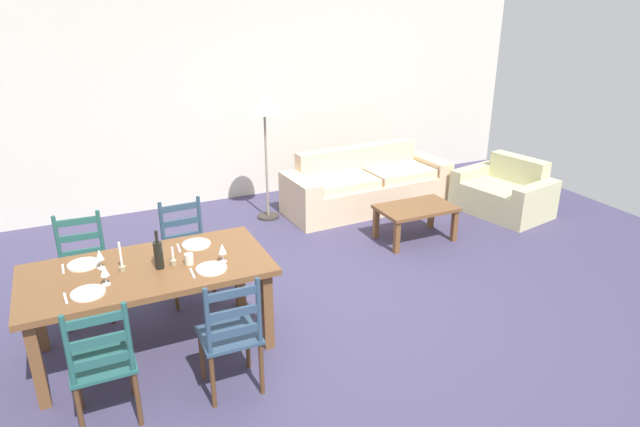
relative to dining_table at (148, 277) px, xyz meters
The scene contains 26 objects.
ground_plane 1.64m from the dining_table, ahead, with size 9.60×9.60×0.02m, color #3E3957.
wall_far 3.74m from the dining_table, 66.12° to the left, with size 9.60×0.16×2.70m, color beige.
dining_table is the anchor object (origin of this frame).
dining_chair_near_left 0.88m from the dining_table, 120.39° to the right, with size 0.42×0.40×0.96m.
dining_chair_near_right 0.92m from the dining_table, 61.31° to the right, with size 0.43×0.41×0.96m.
dining_chair_far_left 0.93m from the dining_table, 119.98° to the left, with size 0.44×0.42×0.96m.
dining_chair_far_right 0.90m from the dining_table, 58.97° to the left, with size 0.43×0.41×0.96m.
dinner_plate_near_left 0.52m from the dining_table, 150.95° to the right, with size 0.24×0.24×0.02m, color white.
fork_near_left 0.66m from the dining_table, 157.38° to the right, with size 0.02×0.17×0.01m, color silver.
dinner_plate_near_right 0.52m from the dining_table, 29.05° to the right, with size 0.24×0.24×0.02m, color white.
fork_near_right 0.40m from the dining_table, 39.81° to the right, with size 0.02×0.17×0.01m, color silver.
dinner_plate_far_left 0.52m from the dining_table, 150.95° to the left, with size 0.24×0.24×0.02m, color white.
fork_far_left 0.66m from the dining_table, 157.38° to the left, with size 0.02×0.17×0.01m, color silver.
dinner_plate_far_right 0.52m from the dining_table, 29.05° to the left, with size 0.24×0.24×0.02m, color white.
fork_far_right 0.40m from the dining_table, 39.81° to the left, with size 0.02×0.17×0.01m, color silver.
wine_bottle 0.23m from the dining_table, 28.82° to the right, with size 0.07×0.07×0.32m.
wine_glass_near_left 0.41m from the dining_table, 153.62° to the right, with size 0.06×0.06×0.16m.
wine_glass_near_right 0.62m from the dining_table, 15.38° to the right, with size 0.06×0.06×0.16m.
wine_glass_far_left 0.41m from the dining_table, 156.91° to the left, with size 0.06×0.06×0.16m.
coffee_cup_primary 0.35m from the dining_table, 14.85° to the right, with size 0.07×0.07×0.09m, color beige.
candle_tall 0.24m from the dining_table, behind, with size 0.05×0.05×0.25m.
candle_short 0.24m from the dining_table, 11.31° to the right, with size 0.05×0.05×0.15m.
couch 3.87m from the dining_table, 34.12° to the left, with size 2.32×0.91×0.80m.
coffee_table 3.34m from the dining_table, 16.52° to the left, with size 0.90×0.56×0.42m.
armchair_upholstered 4.98m from the dining_table, 14.12° to the left, with size 1.02×1.30×0.72m.
standing_lamp 3.08m from the dining_table, 51.83° to the left, with size 0.40×0.40×1.64m.
Camera 1 is at (-1.92, -4.20, 2.77)m, focal length 31.45 mm.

